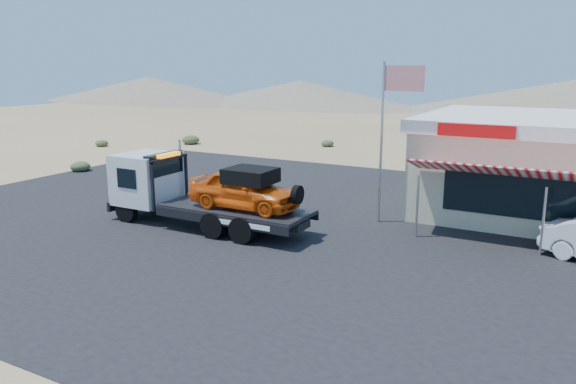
{
  "coord_description": "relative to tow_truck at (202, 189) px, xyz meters",
  "views": [
    {
      "loc": [
        11.61,
        -15.31,
        5.98
      ],
      "look_at": [
        2.31,
        1.64,
        1.5
      ],
      "focal_mm": 35.0,
      "sensor_mm": 36.0,
      "label": 1
    }
  ],
  "objects": [
    {
      "name": "tow_truck",
      "position": [
        0.0,
        0.0,
        0.0
      ],
      "size": [
        7.89,
        2.34,
        2.64
      ],
      "color": "black",
      "rests_on": "asphalt_lot"
    },
    {
      "name": "flagpole",
      "position": [
        5.74,
        3.72,
        2.34
      ],
      "size": [
        1.55,
        0.1,
        6.0
      ],
      "color": "#99999E",
      "rests_on": "asphalt_lot"
    },
    {
      "name": "jerky_store",
      "position": [
        11.31,
        8.19,
        0.57
      ],
      "size": [
        10.4,
        9.97,
        3.9
      ],
      "color": "#BFB390",
      "rests_on": "asphalt_lot"
    },
    {
      "name": "desert_scrub",
      "position": [
        -13.75,
        6.54,
        -1.12
      ],
      "size": [
        24.21,
        34.52,
        0.71
      ],
      "color": "#364424",
      "rests_on": "ground"
    },
    {
      "name": "distant_hills",
      "position": [
        -8.96,
        54.36,
        0.46
      ],
      "size": [
        126.0,
        48.0,
        4.2
      ],
      "color": "#726B59",
      "rests_on": "ground"
    },
    {
      "name": "ground",
      "position": [
        0.81,
        -0.78,
        -1.42
      ],
      "size": [
        120.0,
        120.0,
        0.0
      ],
      "primitive_type": "plane",
      "color": "olive",
      "rests_on": "ground"
    },
    {
      "name": "asphalt_lot",
      "position": [
        2.81,
        2.22,
        -1.41
      ],
      "size": [
        32.0,
        24.0,
        0.02
      ],
      "primitive_type": "cube",
      "color": "black",
      "rests_on": "ground"
    }
  ]
}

